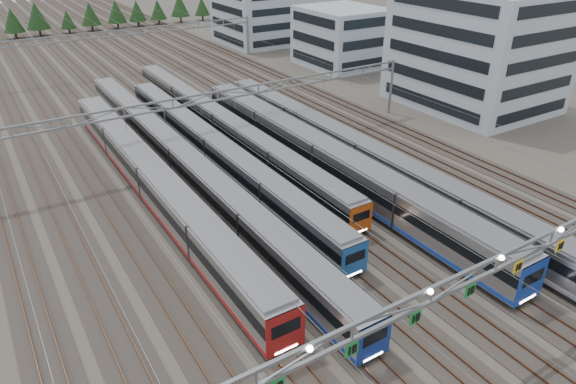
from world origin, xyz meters
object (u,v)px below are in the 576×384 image
gantry_mid (218,103)px  gantry_far (115,39)px  depot_bldg_south (477,49)px  depot_bldg_north (269,13)px  train_e (324,158)px  train_d (222,124)px  train_f (364,156)px  train_c (215,150)px  train_b (181,161)px  gantry_near (497,268)px  depot_bldg_mid (342,37)px  train_a (153,181)px

gantry_mid → gantry_far: (0.00, 45.00, 0.00)m
depot_bldg_south → depot_bldg_north: depot_bldg_south is taller
train_e → train_d: bearing=104.8°
train_f → train_d: bearing=115.8°
train_c → train_b: bearing=-170.4°
gantry_near → depot_bldg_north: (38.95, 94.82, -0.61)m
train_f → gantry_near: bearing=-113.6°
train_b → train_e: train_e is taller
gantry_mid → train_d: bearing=62.6°
depot_bldg_north → depot_bldg_mid: bearing=-88.9°
train_b → train_f: 20.68m
gantry_mid → depot_bldg_north: depot_bldg_north is taller
train_d → depot_bldg_mid: bearing=31.3°
train_b → gantry_far: size_ratio=1.18×
train_d → depot_bldg_north: (36.65, 50.35, 4.54)m
train_b → train_f: (18.00, -10.18, 0.09)m
train_a → depot_bldg_south: depot_bldg_south is taller
train_d → depot_bldg_north: bearing=53.9°
train_a → depot_bldg_north: bearing=51.2°
train_d → train_c: bearing=-120.3°
train_d → depot_bldg_south: bearing=-11.3°
train_b → depot_bldg_north: 74.58m
train_a → depot_bldg_mid: size_ratio=3.26×
train_e → gantry_near: (-6.80, -27.46, 4.77)m
gantry_far → depot_bldg_north: 40.09m
gantry_mid → depot_bldg_north: (38.90, 54.70, 0.09)m
train_a → train_f: 23.45m
depot_bldg_mid → depot_bldg_north: 27.73m
gantry_far → depot_bldg_mid: bearing=-24.6°
train_c → gantry_far: gantry_far is taller
train_a → train_d: train_a is taller
train_a → gantry_mid: (11.25, 7.66, 4.18)m
train_d → train_e: bearing=-75.2°
train_a → gantry_mid: bearing=34.3°
train_e → train_f: size_ratio=0.88×
depot_bldg_south → train_d: bearing=168.7°
train_b → gantry_far: bearing=82.2°
train_b → depot_bldg_north: bearing=52.2°
train_c → depot_bldg_mid: bearing=36.1°
train_f → depot_bldg_mid: bearing=55.7°
depot_bldg_south → train_c: bearing=179.8°
train_e → gantry_near: gantry_near is taller
depot_bldg_south → depot_bldg_north: 58.33m
depot_bldg_south → depot_bldg_north: size_ratio=1.00×
depot_bldg_mid → depot_bldg_north: size_ratio=0.73×
train_e → gantry_far: size_ratio=0.94×
gantry_far → depot_bldg_north: bearing=14.0°
depot_bldg_mid → gantry_far: bearing=155.4°
train_b → train_f: bearing=-29.5°
train_b → depot_bldg_north: (45.65, 58.80, 4.46)m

